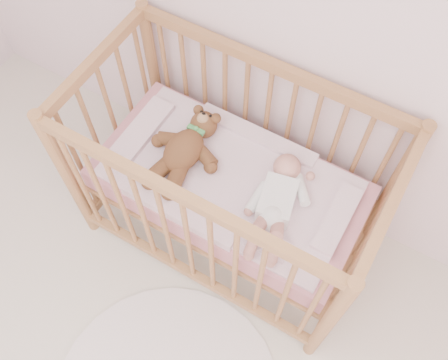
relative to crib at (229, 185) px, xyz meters
The scene contains 5 objects.
crib is the anchor object (origin of this frame).
mattress 0.01m from the crib, ahead, with size 1.22×0.62×0.13m, color pink.
blanket 0.06m from the crib, behind, with size 1.10×0.58×0.06m, color pink, non-canonical shape.
baby 0.28m from the crib, ahead, with size 0.26×0.55×0.13m, color white, non-canonical shape.
teddy_bear 0.27m from the crib, behind, with size 0.35×0.50×0.14m, color brown, non-canonical shape.
Camera 1 is at (0.45, 0.62, 2.50)m, focal length 40.00 mm.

